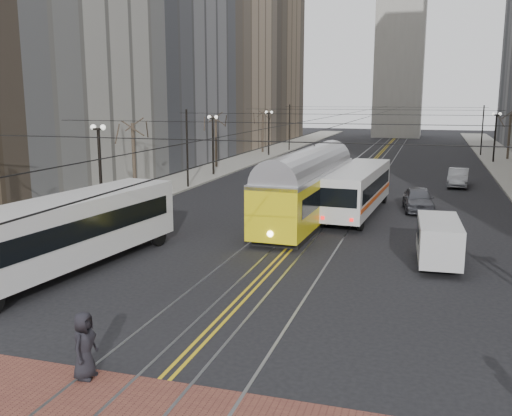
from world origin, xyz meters
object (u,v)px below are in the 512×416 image
Objects in this scene: streetcar at (307,194)px; transit_bus at (67,235)px; sedan_silver at (458,178)px; rear_bus at (357,191)px; pedestrian_a at (84,345)px; cargo_van at (438,243)px; sedan_grey at (418,199)px.

transit_bus is at bearing -118.65° from streetcar.
rear_bus is at bearing -111.16° from sedan_silver.
pedestrian_a is at bearing -96.25° from rear_bus.
cargo_van is (5.03, -10.52, -0.50)m from rear_bus.
rear_bus is 25.04m from pedestrian_a.
pedestrian_a is at bearing -101.75° from sedan_silver.
pedestrian_a is (-4.24, -24.67, -0.58)m from rear_bus.
streetcar reaches higher than sedan_grey.
streetcar is 1.25× the size of rear_bus.
transit_bus is at bearing -133.78° from sedan_grey.
rear_bus is 2.52× the size of cargo_van.
transit_bus is 10.47m from pedestrian_a.
sedan_silver is (17.43, 30.95, -0.86)m from transit_bus.
pedestrian_a is at bearing -126.23° from cargo_van.
cargo_van is at bearing -60.94° from rear_bus.
pedestrian_a is at bearing -46.24° from transit_bus.
sedan_grey is at bearing 58.98° from transit_bus.
pedestrian_a is at bearing -112.86° from sedan_grey.
streetcar reaches higher than cargo_van.
sedan_silver is at bearing -18.84° from pedestrian_a.
streetcar is (7.92, 13.17, 0.12)m from transit_bus.
sedan_silver is (1.84, 25.12, -0.26)m from cargo_van.
cargo_van is 16.92m from pedestrian_a.
pedestrian_a reaches higher than sedan_silver.
sedan_grey is 2.50× the size of pedestrian_a.
sedan_silver is at bearing 67.14° from transit_bus.
cargo_van is 2.48× the size of pedestrian_a.
rear_bus reaches higher than sedan_grey.
transit_bus is 16.66m from cargo_van.
streetcar is 20.19m from sedan_silver.
streetcar is at bearing -7.30° from pedestrian_a.
cargo_van is 0.99× the size of sedan_grey.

